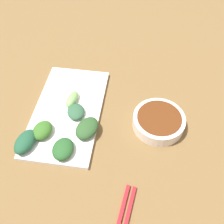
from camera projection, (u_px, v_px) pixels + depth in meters
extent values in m
cube|color=brown|center=(102.00, 117.00, 0.71)|extent=(2.10, 2.10, 0.02)
cylinder|color=silver|center=(158.00, 122.00, 0.67)|extent=(0.13, 0.13, 0.03)
cylinder|color=#522810|center=(159.00, 120.00, 0.66)|extent=(0.11, 0.11, 0.02)
cube|color=white|center=(68.00, 111.00, 0.70)|extent=(0.18, 0.32, 0.01)
ellipsoid|color=#6DA055|center=(72.00, 99.00, 0.71)|extent=(0.04, 0.06, 0.02)
ellipsoid|color=#254721|center=(87.00, 128.00, 0.64)|extent=(0.07, 0.09, 0.03)
ellipsoid|color=#284F34|center=(76.00, 112.00, 0.68)|extent=(0.06, 0.07, 0.02)
ellipsoid|color=#204C21|center=(63.00, 149.00, 0.61)|extent=(0.05, 0.06, 0.03)
ellipsoid|color=#2E5C1E|center=(42.00, 130.00, 0.64)|extent=(0.06, 0.07, 0.03)
ellipsoid|color=#1B472E|center=(25.00, 142.00, 0.62)|extent=(0.06, 0.08, 0.03)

